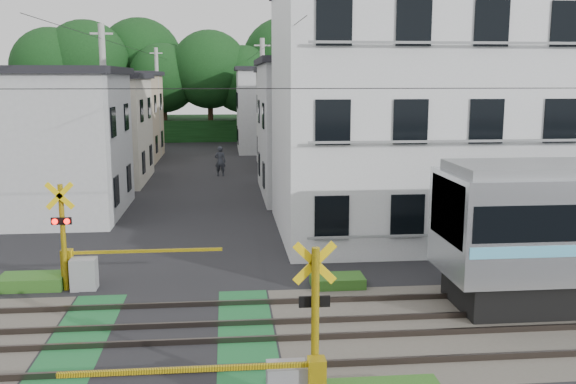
{
  "coord_description": "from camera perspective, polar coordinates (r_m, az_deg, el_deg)",
  "views": [
    {
      "loc": [
        1.5,
        -14.08,
        5.85
      ],
      "look_at": [
        3.36,
        5.0,
        2.43
      ],
      "focal_mm": 40.0,
      "sensor_mm": 36.0,
      "label": 1
    }
  ],
  "objects": [
    {
      "name": "crossing_signal_far",
      "position": [
        18.91,
        -17.94,
        -6.15
      ],
      "size": [
        4.74,
        0.65,
        3.09
      ],
      "color": "yellow",
      "rests_on": "ground"
    },
    {
      "name": "track_bed",
      "position": [
        15.31,
        -11.04,
        -12.4
      ],
      "size": [
        120.0,
        120.0,
        0.14
      ],
      "color": "#47423A",
      "rests_on": "ground"
    },
    {
      "name": "tree_hill",
      "position": [
        62.13,
        -7.28,
        9.91
      ],
      "size": [
        40.0,
        12.99,
        11.55
      ],
      "color": "#113513",
      "rests_on": "ground"
    },
    {
      "name": "utility_poles",
      "position": [
        37.22,
        -9.58,
        7.26
      ],
      "size": [
        7.9,
        42.0,
        8.0
      ],
      "color": "#A5A5A0",
      "rests_on": "ground"
    },
    {
      "name": "pedestrian",
      "position": [
        38.83,
        -6.05,
        2.75
      ],
      "size": [
        0.72,
        0.53,
        1.8
      ],
      "primitive_type": "imported",
      "rotation": [
        0.0,
        0.0,
        2.99
      ],
      "color": "#30343C",
      "rests_on": "ground"
    },
    {
      "name": "catenary",
      "position": [
        14.97,
        11.98,
        1.62
      ],
      "size": [
        60.0,
        5.04,
        7.0
      ],
      "color": "#2D2D33",
      "rests_on": "ground"
    },
    {
      "name": "crossing_signal_near",
      "position": [
        11.68,
        0.34,
        -16.0
      ],
      "size": [
        4.74,
        0.65,
        3.09
      ],
      "color": "yellow",
      "rests_on": "ground"
    },
    {
      "name": "houses_row",
      "position": [
        40.11,
        -7.4,
        6.32
      ],
      "size": [
        22.07,
        31.35,
        6.8
      ],
      "color": "#B5B7BA",
      "rests_on": "ground"
    },
    {
      "name": "weed_patches",
      "position": [
        15.1,
        -4.29,
        -11.95
      ],
      "size": [
        10.25,
        8.8,
        0.4
      ],
      "color": "#2D5E1E",
      "rests_on": "ground"
    },
    {
      "name": "ground",
      "position": [
        15.32,
        -11.03,
        -12.52
      ],
      "size": [
        120.0,
        120.0,
        0.0
      ],
      "primitive_type": "plane",
      "color": "black"
    },
    {
      "name": "apartment_block",
      "position": [
        24.62,
        11.03,
        7.16
      ],
      "size": [
        10.2,
        8.36,
        9.3
      ],
      "color": "silver",
      "rests_on": "ground"
    }
  ]
}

